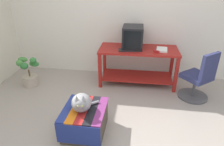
{
  "coord_description": "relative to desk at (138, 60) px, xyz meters",
  "views": [
    {
      "loc": [
        0.4,
        -2.01,
        1.97
      ],
      "look_at": [
        -0.01,
        0.85,
        0.55
      ],
      "focal_mm": 31.74,
      "sensor_mm": 36.0,
      "label": 1
    }
  ],
  "objects": [
    {
      "name": "back_wall",
      "position": [
        -0.39,
        0.45,
        0.8
      ],
      "size": [
        8.0,
        0.1,
        2.6
      ],
      "primitive_type": "cube",
      "color": "silver",
      "rests_on": "ground_plane"
    },
    {
      "name": "cat",
      "position": [
        -0.68,
        -1.57,
        0.0
      ],
      "size": [
        0.36,
        0.39,
        0.29
      ],
      "rotation": [
        0.0,
        0.0,
        0.22
      ],
      "color": "gray",
      "rests_on": "ottoman_with_blanket"
    },
    {
      "name": "office_chair",
      "position": [
        1.06,
        -0.44,
        -0.11
      ],
      "size": [
        0.59,
        0.59,
        0.89
      ],
      "rotation": [
        0.0,
        0.0,
        3.83
      ],
      "color": "#4C4C51",
      "rests_on": "ground_plane"
    },
    {
      "name": "desk",
      "position": [
        0.0,
        0.0,
        0.0
      ],
      "size": [
        1.5,
        0.66,
        0.73
      ],
      "rotation": [
        0.0,
        0.0,
        0.02
      ],
      "color": "maroon",
      "rests_on": "ground_plane"
    },
    {
      "name": "stapler",
      "position": [
        0.32,
        -0.17,
        0.25
      ],
      "size": [
        0.11,
        0.09,
        0.04
      ],
      "primitive_type": "cube",
      "rotation": [
        0.0,
        0.0,
        1.03
      ],
      "color": "#A31E1E",
      "rests_on": "desk"
    },
    {
      "name": "potted_plant",
      "position": [
        -2.09,
        -0.42,
        -0.25
      ],
      "size": [
        0.38,
        0.38,
        0.58
      ],
      "color": "#B7A893",
      "rests_on": "ground_plane"
    },
    {
      "name": "book",
      "position": [
        0.43,
        -0.04,
        0.25
      ],
      "size": [
        0.22,
        0.28,
        0.03
      ],
      "primitive_type": "cube",
      "rotation": [
        0.0,
        0.0,
        -0.1
      ],
      "color": "white",
      "rests_on": "desk"
    },
    {
      "name": "ottoman_with_blanket",
      "position": [
        -0.66,
        -1.54,
        -0.31
      ],
      "size": [
        0.56,
        0.65,
        0.38
      ],
      "color": "#4C4238",
      "rests_on": "ground_plane"
    },
    {
      "name": "ground_plane",
      "position": [
        -0.39,
        -1.6,
        -0.5
      ],
      "size": [
        14.0,
        14.0,
        0.0
      ],
      "primitive_type": "plane",
      "color": "#9E9389"
    },
    {
      "name": "keyboard",
      "position": [
        -0.16,
        -0.15,
        0.24
      ],
      "size": [
        0.41,
        0.2,
        0.02
      ],
      "primitive_type": "cube",
      "rotation": [
        0.0,
        0.0,
        0.12
      ],
      "color": "black",
      "rests_on": "desk"
    },
    {
      "name": "pen",
      "position": [
        0.38,
        0.04,
        0.23
      ],
      "size": [
        0.11,
        0.1,
        0.01
      ],
      "primitive_type": "cylinder",
      "rotation": [
        0.0,
        1.57,
        0.74
      ],
      "color": "#B7B7BC",
      "rests_on": "desk"
    },
    {
      "name": "tv_monitor",
      "position": [
        -0.12,
        0.05,
        0.43
      ],
      "size": [
        0.38,
        0.48,
        0.41
      ],
      "rotation": [
        0.0,
        0.0,
        0.02
      ],
      "color": "black",
      "rests_on": "desk"
    }
  ]
}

